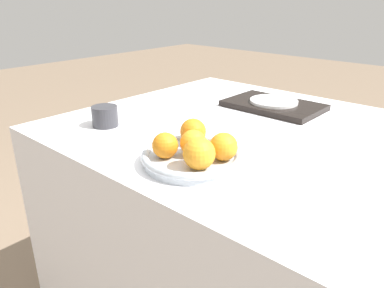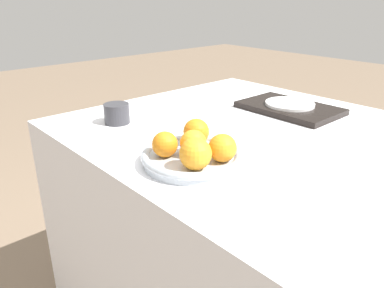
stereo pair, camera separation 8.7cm
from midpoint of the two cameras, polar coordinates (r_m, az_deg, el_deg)
name	(u,v)px [view 2 (the right image)]	position (r m, az deg, el deg)	size (l,w,h in m)	color
table	(311,273)	(1.22, 19.77, -18.13)	(1.54, 0.96, 0.77)	white
fruit_platter	(192,157)	(0.88, 2.82, -2.11)	(0.24, 0.24, 0.03)	#B2BCC6
orange_0	(193,143)	(0.87, 3.06, 0.09)	(0.06, 0.06, 0.06)	orange
orange_1	(165,144)	(0.86, -1.29, -0.10)	(0.06, 0.06, 0.06)	orange
orange_2	(196,132)	(0.94, 3.31, 1.85)	(0.07, 0.07, 0.07)	orange
orange_3	(222,148)	(0.84, 7.61, -0.65)	(0.06, 0.06, 0.06)	orange
orange_4	(196,154)	(0.80, 3.65, -1.58)	(0.07, 0.07, 0.07)	orange
serving_tray	(289,108)	(1.34, 16.45, 5.24)	(0.32, 0.21, 0.02)	black
side_plate	(290,104)	(1.34, 16.52, 5.86)	(0.17, 0.17, 0.01)	white
cup_0	(117,114)	(1.17, -9.33, 4.57)	(0.08, 0.08, 0.06)	#333338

